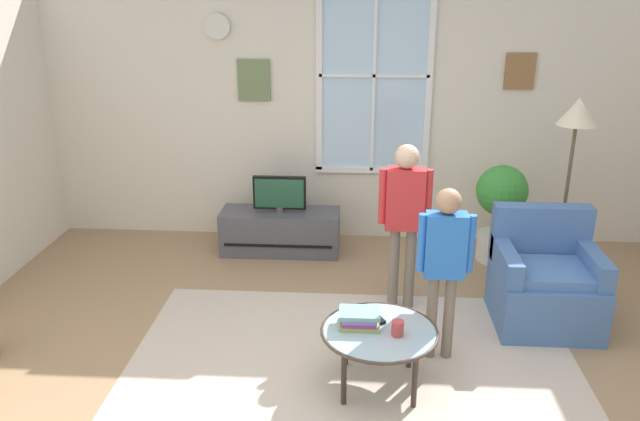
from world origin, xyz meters
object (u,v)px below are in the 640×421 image
at_px(person_blue_shirt, 445,255).
at_px(potted_plant_by_window, 500,205).
at_px(remote_near_books, 378,318).
at_px(tv_stand, 280,232).
at_px(book_stack, 359,318).
at_px(floor_lamp, 575,131).
at_px(television, 280,193).
at_px(cup, 398,328).
at_px(person_red_shirt, 405,208).
at_px(armchair, 545,283).
at_px(coffee_table, 379,334).

bearing_deg(person_blue_shirt, potted_plant_by_window, 66.87).
bearing_deg(person_blue_shirt, remote_near_books, -151.83).
height_order(tv_stand, book_stack, book_stack).
distance_m(tv_stand, remote_near_books, 2.23).
distance_m(book_stack, floor_lamp, 2.50).
distance_m(television, remote_near_books, 2.23).
height_order(cup, person_blue_shirt, person_blue_shirt).
height_order(cup, potted_plant_by_window, potted_plant_by_window).
bearing_deg(tv_stand, person_red_shirt, -43.52).
bearing_deg(person_red_shirt, television, 136.55).
relative_size(tv_stand, person_red_shirt, 0.84).
bearing_deg(book_stack, person_red_shirt, 72.21).
relative_size(armchair, floor_lamp, 0.53).
xyz_separation_m(cup, person_blue_shirt, (0.32, 0.42, 0.32)).
xyz_separation_m(book_stack, floor_lamp, (1.73, 1.57, 0.91)).
distance_m(remote_near_books, floor_lamp, 2.38).
distance_m(person_blue_shirt, potted_plant_by_window, 1.90).
height_order(remote_near_books, person_blue_shirt, person_blue_shirt).
bearing_deg(armchair, remote_near_books, -148.31).
xyz_separation_m(tv_stand, potted_plant_by_window, (2.09, -0.06, 0.34)).
relative_size(coffee_table, floor_lamp, 0.46).
relative_size(person_blue_shirt, potted_plant_by_window, 1.34).
xyz_separation_m(cup, person_red_shirt, (0.10, 1.15, 0.39)).
distance_m(person_red_shirt, floor_lamp, 1.57).
height_order(book_stack, person_blue_shirt, person_blue_shirt).
bearing_deg(remote_near_books, person_blue_shirt, 28.17).
distance_m(cup, potted_plant_by_window, 2.41).
height_order(television, cup, television).
relative_size(television, coffee_table, 0.67).
bearing_deg(person_blue_shirt, tv_stand, 126.97).
bearing_deg(remote_near_books, television, 114.19).
relative_size(tv_stand, cup, 11.43).
bearing_deg(remote_near_books, potted_plant_by_window, 59.07).
height_order(television, person_red_shirt, person_red_shirt).
height_order(coffee_table, person_blue_shirt, person_blue_shirt).
height_order(person_red_shirt, floor_lamp, floor_lamp).
height_order(armchair, floor_lamp, floor_lamp).
distance_m(potted_plant_by_window, floor_lamp, 1.04).
bearing_deg(potted_plant_by_window, remote_near_books, -120.93).
bearing_deg(tv_stand, television, -90.00).
xyz_separation_m(tv_stand, armchair, (2.21, -1.22, 0.12)).
bearing_deg(potted_plant_by_window, floor_lamp, -49.07).
bearing_deg(cup, coffee_table, 153.43).
distance_m(coffee_table, floor_lamp, 2.48).
relative_size(armchair, cup, 8.62).
bearing_deg(television, tv_stand, 90.00).
distance_m(armchair, floor_lamp, 1.28).
bearing_deg(floor_lamp, remote_near_books, -137.22).
distance_m(armchair, person_red_shirt, 1.22).
xyz_separation_m(remote_near_books, floor_lamp, (1.60, 1.48, 0.95)).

